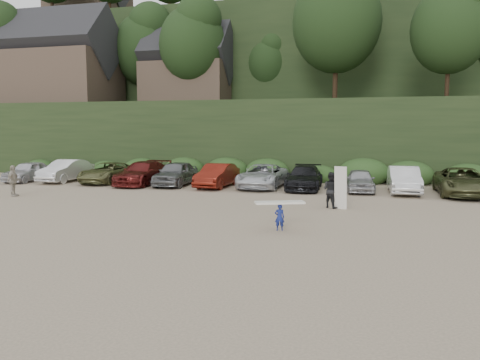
# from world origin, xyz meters

# --- Properties ---
(ground) EXTENTS (120.00, 120.00, 0.00)m
(ground) POSITION_xyz_m (0.00, 0.00, 0.00)
(ground) COLOR tan
(ground) RESTS_ON ground
(hillside_backdrop) EXTENTS (90.00, 41.50, 28.00)m
(hillside_backdrop) POSITION_xyz_m (-0.26, 35.93, 11.22)
(hillside_backdrop) COLOR black
(hillside_backdrop) RESTS_ON ground
(parked_cars) EXTENTS (39.31, 6.34, 1.64)m
(parked_cars) POSITION_xyz_m (-0.16, 9.96, 0.77)
(parked_cars) COLOR silver
(parked_cars) RESTS_ON ground
(distant_walker) EXTENTS (0.61, 1.09, 1.76)m
(distant_walker) POSITION_xyz_m (-14.87, 3.08, 0.88)
(distant_walker) COLOR #A9A08F
(distant_walker) RESTS_ON ground
(child_surfer) EXTENTS (1.91, 1.14, 1.11)m
(child_surfer) POSITION_xyz_m (1.30, -2.08, 0.76)
(child_surfer) COLOR navy
(child_surfer) RESTS_ON ground
(adult_surfer) EXTENTS (1.32, 1.02, 2.06)m
(adult_surfer) POSITION_xyz_m (2.91, 3.53, 0.89)
(adult_surfer) COLOR black
(adult_surfer) RESTS_ON ground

